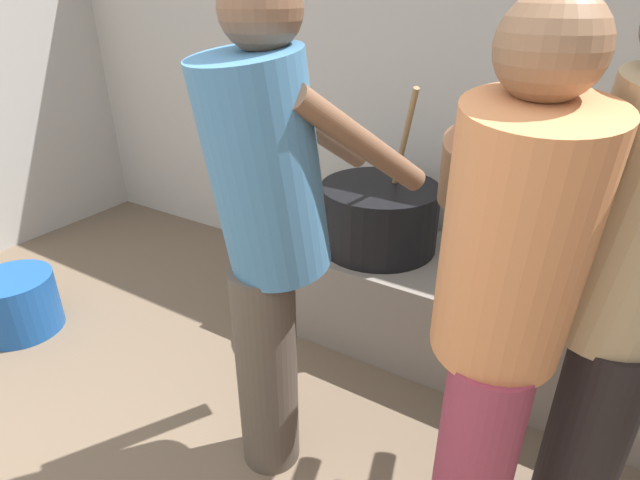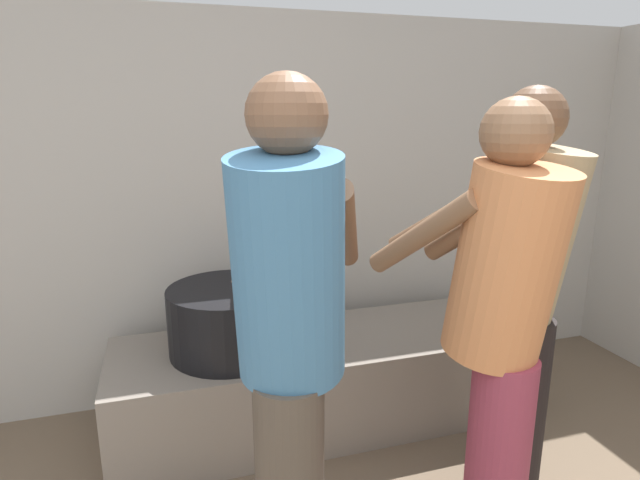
{
  "view_description": "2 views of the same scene",
  "coord_description": "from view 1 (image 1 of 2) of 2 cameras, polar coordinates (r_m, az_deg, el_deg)",
  "views": [
    {
      "loc": [
        0.87,
        0.2,
        1.51
      ],
      "look_at": [
        0.11,
        1.43,
        0.79
      ],
      "focal_mm": 28.54,
      "sensor_mm": 36.0,
      "label": 1
    },
    {
      "loc": [
        -0.26,
        -0.05,
        1.48
      ],
      "look_at": [
        0.29,
        1.75,
        1.01
      ],
      "focal_mm": 29.41,
      "sensor_mm": 36.0,
      "label": 2
    }
  ],
  "objects": [
    {
      "name": "cook_in_orange_shirt",
      "position": [
        1.23,
        19.71,
        -7.17
      ],
      "size": [
        0.5,
        0.71,
        1.52
      ],
      "color": "#8C3347",
      "rests_on": "ground_plane"
    },
    {
      "name": "bucket_blue_plastic",
      "position": [
        2.86,
        -30.79,
        -6.16
      ],
      "size": [
        0.37,
        0.37,
        0.29
      ],
      "primitive_type": "cylinder",
      "color": "#194C99",
      "rests_on": "ground_plane"
    },
    {
      "name": "cook_in_tan_shirt",
      "position": [
        1.39,
        30.98,
        -4.37
      ],
      "size": [
        0.64,
        0.71,
        1.56
      ],
      "color": "black",
      "rests_on": "ground_plane"
    },
    {
      "name": "cook_in_blue_shirt",
      "position": [
        1.46,
        -5.76,
        1.62
      ],
      "size": [
        0.55,
        0.73,
        1.57
      ],
      "color": "#4C4238",
      "rests_on": "ground_plane"
    },
    {
      "name": "block_enclosure_rear",
      "position": [
        2.65,
        12.4,
        14.22
      ],
      "size": [
        5.13,
        0.2,
        1.94
      ],
      "primitive_type": "cube",
      "color": "#ADA8A0",
      "rests_on": "ground_plane"
    },
    {
      "name": "hearth_ledge",
      "position": [
        2.37,
        15.84,
        -7.8
      ],
      "size": [
        1.95,
        0.6,
        0.43
      ],
      "primitive_type": "cube",
      "color": "slate",
      "rests_on": "ground_plane"
    },
    {
      "name": "cooking_pot_main",
      "position": [
        2.32,
        6.62,
        2.66
      ],
      "size": [
        0.53,
        0.53,
        0.75
      ],
      "color": "black",
      "rests_on": "hearth_ledge"
    }
  ]
}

